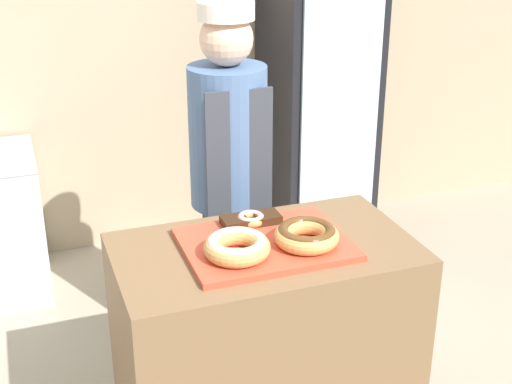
# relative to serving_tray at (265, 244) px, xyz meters

# --- Properties ---
(wall_back) EXTENTS (8.00, 0.06, 2.70)m
(wall_back) POSITION_rel_serving_tray_xyz_m (0.00, 2.13, 0.39)
(wall_back) COLOR tan
(wall_back) RESTS_ON ground_plane
(display_counter) EXTENTS (1.11, 0.64, 0.95)m
(display_counter) POSITION_rel_serving_tray_xyz_m (0.00, 0.00, -0.49)
(display_counter) COLOR brown
(display_counter) RESTS_ON ground_plane
(serving_tray) EXTENTS (0.60, 0.45, 0.02)m
(serving_tray) POSITION_rel_serving_tray_xyz_m (0.00, 0.00, 0.00)
(serving_tray) COLOR #D84C33
(serving_tray) RESTS_ON display_counter
(donut_light_glaze) EXTENTS (0.24, 0.24, 0.07)m
(donut_light_glaze) POSITION_rel_serving_tray_xyz_m (-0.13, -0.07, 0.05)
(donut_light_glaze) COLOR tan
(donut_light_glaze) RESTS_ON serving_tray
(donut_chocolate_glaze) EXTENTS (0.24, 0.24, 0.07)m
(donut_chocolate_glaze) POSITION_rel_serving_tray_xyz_m (0.13, -0.07, 0.05)
(donut_chocolate_glaze) COLOR tan
(donut_chocolate_glaze) RESTS_ON serving_tray
(donut_mini_center) EXTENTS (0.11, 0.11, 0.04)m
(donut_mini_center) POSITION_rel_serving_tray_xyz_m (0.00, 0.16, 0.03)
(donut_mini_center) COLOR tan
(donut_mini_center) RESTS_ON serving_tray
(brownie_back_left) EXTENTS (0.10, 0.10, 0.03)m
(brownie_back_left) POSITION_rel_serving_tray_xyz_m (-0.07, 0.16, 0.03)
(brownie_back_left) COLOR #382111
(brownie_back_left) RESTS_ON serving_tray
(brownie_back_right) EXTENTS (0.10, 0.10, 0.03)m
(brownie_back_right) POSITION_rel_serving_tray_xyz_m (0.07, 0.16, 0.03)
(brownie_back_right) COLOR #382111
(brownie_back_right) RESTS_ON serving_tray
(baker_person) EXTENTS (0.35, 0.35, 1.74)m
(baker_person) POSITION_rel_serving_tray_xyz_m (0.07, 0.65, -0.03)
(baker_person) COLOR #4C4C51
(baker_person) RESTS_ON ground_plane
(beverage_fridge) EXTENTS (0.60, 0.65, 1.82)m
(beverage_fridge) POSITION_rel_serving_tray_xyz_m (1.00, 1.75, -0.05)
(beverage_fridge) COLOR black
(beverage_fridge) RESTS_ON ground_plane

